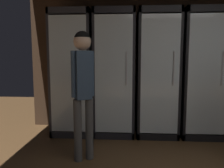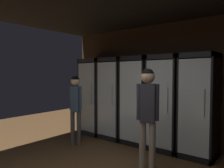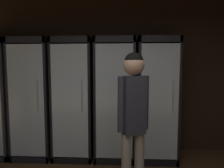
{
  "view_description": "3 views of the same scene",
  "coord_description": "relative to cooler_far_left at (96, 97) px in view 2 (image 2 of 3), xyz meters",
  "views": [
    {
      "loc": [
        -1.26,
        -0.97,
        1.26
      ],
      "look_at": [
        -1.48,
        2.51,
        0.86
      ],
      "focal_mm": 34.79,
      "sensor_mm": 36.0,
      "label": 1
    },
    {
      "loc": [
        1.97,
        -1.74,
        1.65
      ],
      "look_at": [
        -1.25,
        2.29,
        1.4
      ],
      "focal_mm": 35.07,
      "sensor_mm": 36.0,
      "label": 2
    },
    {
      "loc": [
        0.07,
        -0.74,
        1.59
      ],
      "look_at": [
        -0.09,
        2.5,
        1.29
      ],
      "focal_mm": 32.11,
      "sensor_mm": 36.0,
      "label": 3
    }
  ],
  "objects": [
    {
      "name": "wall_back",
      "position": [
        2.14,
        0.34,
        0.4
      ],
      "size": [
        6.0,
        0.06,
        2.8
      ],
      "primitive_type": "cube",
      "color": "#382619",
      "rests_on": "ground"
    },
    {
      "name": "cooler_far_left",
      "position": [
        0.0,
        0.0,
        0.0
      ],
      "size": [
        0.65,
        0.69,
        2.04
      ],
      "color": "#2B2B30",
      "rests_on": "ground"
    },
    {
      "name": "cooler_left",
      "position": [
        0.7,
        -0.0,
        0.0
      ],
      "size": [
        0.65,
        0.69,
        2.04
      ],
      "color": "black",
      "rests_on": "ground"
    },
    {
      "name": "cooler_center",
      "position": [
        1.4,
        0.0,
        -0.0
      ],
      "size": [
        0.65,
        0.69,
        2.04
      ],
      "color": "black",
      "rests_on": "ground"
    },
    {
      "name": "cooler_right",
      "position": [
        2.09,
        0.0,
        -0.0
      ],
      "size": [
        0.65,
        0.69,
        2.04
      ],
      "color": "black",
      "rests_on": "ground"
    },
    {
      "name": "cooler_far_right",
      "position": [
        2.79,
        0.0,
        -0.0
      ],
      "size": [
        0.65,
        0.69,
        2.04
      ],
      "color": "black",
      "rests_on": "ground"
    },
    {
      "name": "shopper_near",
      "position": [
        0.37,
        -1.08,
        0.0
      ],
      "size": [
        0.26,
        0.22,
        1.59
      ],
      "color": "#4C4C4C",
      "rests_on": "ground"
    },
    {
      "name": "shopper_far",
      "position": [
        2.34,
        -1.27,
        0.09
      ],
      "size": [
        0.34,
        0.25,
        1.73
      ],
      "color": "gray",
      "rests_on": "ground"
    }
  ]
}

